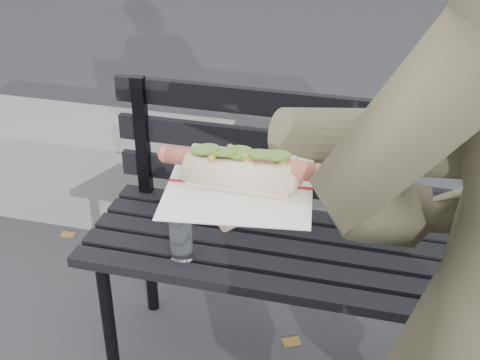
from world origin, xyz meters
name	(u,v)px	position (x,y,z in m)	size (l,w,h in m)	color
park_bench	(342,228)	(0.01, 0.86, 0.52)	(1.50, 0.44, 0.88)	black
concrete_block	(93,166)	(-1.15, 1.56, 0.20)	(1.20, 0.40, 0.40)	slate
held_hotdog	(398,154)	(0.14, 0.03, 1.21)	(0.63, 0.30, 0.20)	brown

